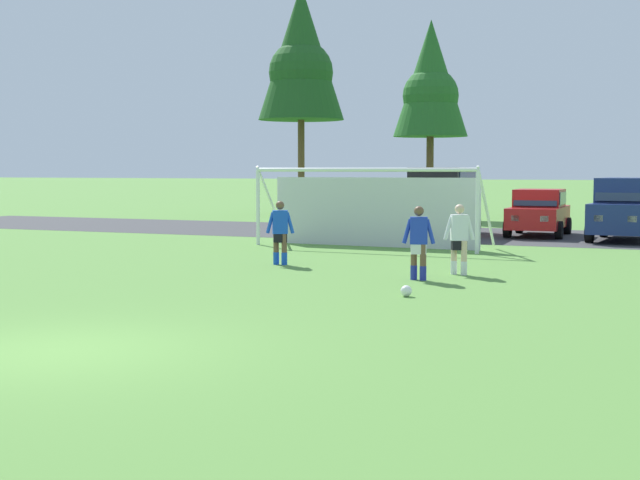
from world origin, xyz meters
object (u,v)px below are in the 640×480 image
at_px(player_defender_far, 280,233).
at_px(parked_car_slot_far_left, 370,209).
at_px(parked_car_slot_center_left, 539,212).
at_px(soccer_goal, 371,206).
at_px(player_striker_near, 459,239).
at_px(parked_car_slot_left, 444,199).
at_px(player_midfield_center, 419,243).
at_px(soccer_ball, 406,291).
at_px(parked_car_slot_center, 626,208).

relative_size(player_defender_far, parked_car_slot_far_left, 0.39).
relative_size(player_defender_far, parked_car_slot_center_left, 0.39).
xyz_separation_m(soccer_goal, parked_car_slot_center_left, (4.06, 6.91, -0.42)).
height_order(player_striker_near, parked_car_slot_far_left, parked_car_slot_far_left).
xyz_separation_m(soccer_goal, parked_car_slot_left, (0.77, 5.77, 0.05)).
xyz_separation_m(player_midfield_center, player_defender_far, (-4.21, 1.70, 0.00)).
relative_size(parked_car_slot_far_left, parked_car_slot_left, 0.86).
relative_size(parked_car_slot_left, parked_car_slot_center_left, 1.15).
relative_size(soccer_ball, player_midfield_center, 0.13).
xyz_separation_m(player_striker_near, player_midfield_center, (-0.57, -1.35, 0.00)).
bearing_deg(soccer_ball, player_midfield_center, 101.95).
height_order(soccer_ball, parked_car_slot_left, parked_car_slot_left).
relative_size(player_midfield_center, parked_car_slot_center_left, 0.39).
relative_size(parked_car_slot_left, parked_car_slot_center, 1.04).
relative_size(soccer_ball, player_striker_near, 0.13).
xyz_separation_m(player_defender_far, parked_car_slot_center_left, (4.40, 12.82, 0.05)).
bearing_deg(parked_car_slot_center_left, soccer_goal, -120.47).
xyz_separation_m(player_striker_near, parked_car_slot_center_left, (-0.38, 13.18, 0.05)).
xyz_separation_m(player_defender_far, parked_car_slot_left, (1.11, 11.68, 0.52)).
bearing_deg(parked_car_slot_center, soccer_ball, -99.76).
relative_size(soccer_goal, parked_car_slot_far_left, 1.77).
bearing_deg(soccer_ball, parked_car_slot_center_left, 91.21).
relative_size(player_defender_far, parked_car_slot_center, 0.35).
height_order(soccer_goal, player_striker_near, soccer_goal).
height_order(player_striker_near, player_midfield_center, same).
height_order(soccer_ball, soccer_goal, soccer_goal).
height_order(soccer_ball, player_striker_near, player_striker_near).
bearing_deg(soccer_goal, parked_car_slot_far_left, 110.20).
distance_m(parked_car_slot_far_left, parked_car_slot_left, 3.44).
xyz_separation_m(parked_car_slot_far_left, parked_car_slot_center, (9.68, -0.86, 0.24)).
bearing_deg(parked_car_slot_far_left, parked_car_slot_left, -16.93).
xyz_separation_m(player_midfield_center, parked_car_slot_center_left, (0.19, 14.53, 0.05)).
height_order(soccer_goal, player_defender_far, soccer_goal).
bearing_deg(player_midfield_center, soccer_goal, 116.95).
height_order(soccer_ball, player_defender_far, player_defender_far).
bearing_deg(parked_car_slot_far_left, player_defender_far, -80.38).
bearing_deg(player_striker_near, parked_car_slot_center, 77.25).
bearing_deg(parked_car_slot_far_left, player_midfield_center, -66.14).
distance_m(soccer_ball, soccer_goal, 11.20).
bearing_deg(player_defender_far, parked_car_slot_center, 57.48).
relative_size(player_striker_near, parked_car_slot_far_left, 0.39).
distance_m(player_midfield_center, player_defender_far, 4.54).
bearing_deg(player_striker_near, soccer_goal, 125.32).
xyz_separation_m(soccer_ball, parked_car_slot_center_left, (-0.36, 17.13, 0.77)).
bearing_deg(parked_car_slot_left, parked_car_slot_far_left, 163.07).
height_order(player_striker_near, parked_car_slot_center_left, parked_car_slot_center_left).
xyz_separation_m(parked_car_slot_center_left, parked_car_slot_center, (3.13, -1.01, 0.24)).
distance_m(soccer_ball, parked_car_slot_center_left, 17.15).
height_order(player_midfield_center, parked_car_slot_center, parked_car_slot_center).
relative_size(player_striker_near, parked_car_slot_center_left, 0.39).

